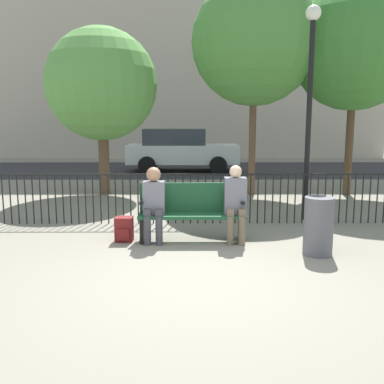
{
  "coord_description": "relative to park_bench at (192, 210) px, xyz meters",
  "views": [
    {
      "loc": [
        -0.04,
        -4.98,
        1.9
      ],
      "look_at": [
        0.0,
        1.66,
        0.8
      ],
      "focal_mm": 40.0,
      "sensor_mm": 36.0,
      "label": 1
    }
  ],
  "objects": [
    {
      "name": "seated_person_0",
      "position": [
        -0.6,
        -0.13,
        0.19
      ],
      "size": [
        0.34,
        0.39,
        1.2
      ],
      "color": "#3D3D42",
      "rests_on": "ground"
    },
    {
      "name": "seated_person_1",
      "position": [
        0.68,
        -0.13,
        0.19
      ],
      "size": [
        0.34,
        0.39,
        1.22
      ],
      "color": "brown",
      "rests_on": "ground"
    },
    {
      "name": "street_surface",
      "position": [
        0.0,
        10.26,
        -0.49
      ],
      "size": [
        24.0,
        6.0,
        0.01
      ],
      "color": "#2B2B2D",
      "rests_on": "ground"
    },
    {
      "name": "ground_plane",
      "position": [
        0.0,
        -1.74,
        -0.49
      ],
      "size": [
        80.0,
        80.0,
        0.0
      ],
      "primitive_type": "plane",
      "color": "gray"
    },
    {
      "name": "tree_1",
      "position": [
        4.08,
        4.3,
        3.22
      ],
      "size": [
        3.12,
        3.12,
        5.28
      ],
      "color": "#4C3823",
      "rests_on": "ground"
    },
    {
      "name": "parked_car_0",
      "position": [
        -0.38,
        9.7,
        0.35
      ],
      "size": [
        4.2,
        1.94,
        1.62
      ],
      "color": "silver",
      "rests_on": "ground"
    },
    {
      "name": "park_bench",
      "position": [
        0.0,
        0.0,
        0.0
      ],
      "size": [
        1.69,
        0.45,
        0.92
      ],
      "color": "#194728",
      "rests_on": "ground"
    },
    {
      "name": "fence_railing",
      "position": [
        -0.02,
        1.13,
        0.07
      ],
      "size": [
        9.01,
        0.03,
        0.95
      ],
      "color": "black",
      "rests_on": "ground"
    },
    {
      "name": "backpack",
      "position": [
        -1.09,
        -0.07,
        -0.3
      ],
      "size": [
        0.28,
        0.26,
        0.39
      ],
      "color": "maroon",
      "rests_on": "ground"
    },
    {
      "name": "tree_0",
      "position": [
        1.59,
        4.42,
        3.36
      ],
      "size": [
        3.16,
        3.16,
        5.44
      ],
      "color": "brown",
      "rests_on": "ground"
    },
    {
      "name": "lamp_post",
      "position": [
        2.21,
        1.44,
        2.11
      ],
      "size": [
        0.28,
        0.28,
        3.98
      ],
      "color": "black",
      "rests_on": "ground"
    },
    {
      "name": "building_facade",
      "position": [
        0.0,
        18.26,
        7.47
      ],
      "size": [
        20.0,
        6.0,
        15.93
      ],
      "color": "#B2A893",
      "rests_on": "ground"
    },
    {
      "name": "tree_2",
      "position": [
        -2.28,
        4.5,
        2.33
      ],
      "size": [
        2.85,
        2.85,
        4.26
      ],
      "color": "brown",
      "rests_on": "ground"
    },
    {
      "name": "trash_bin",
      "position": [
        1.81,
        -0.78,
        -0.07
      ],
      "size": [
        0.42,
        0.42,
        0.84
      ],
      "color": "#56565B",
      "rests_on": "ground"
    }
  ]
}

